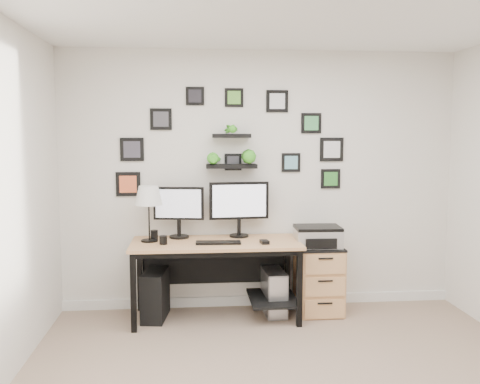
{
  "coord_description": "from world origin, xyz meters",
  "views": [
    {
      "loc": [
        -0.7,
        -3.36,
        1.77
      ],
      "look_at": [
        -0.22,
        1.83,
        1.2
      ],
      "focal_mm": 40.0,
      "sensor_mm": 36.0,
      "label": 1
    }
  ],
  "objects": [
    {
      "name": "monitor_left",
      "position": [
        -0.82,
        1.84,
        1.05
      ],
      "size": [
        0.49,
        0.22,
        0.5
      ],
      "color": "black",
      "rests_on": "desk"
    },
    {
      "name": "pc_tower_black",
      "position": [
        -1.06,
        1.68,
        0.23
      ],
      "size": [
        0.26,
        0.49,
        0.46
      ],
      "primitive_type": "cube",
      "rotation": [
        0.0,
        0.0,
        -0.13
      ],
      "color": "black",
      "rests_on": "ground"
    },
    {
      "name": "room",
      "position": [
        0.0,
        1.98,
        0.05
      ],
      "size": [
        4.0,
        4.0,
        4.0
      ],
      "color": "tan",
      "rests_on": "ground"
    },
    {
      "name": "printer",
      "position": [
        0.53,
        1.69,
        0.77
      ],
      "size": [
        0.45,
        0.37,
        0.2
      ],
      "color": "silver",
      "rests_on": "file_cabinet"
    },
    {
      "name": "mouse",
      "position": [
        -0.02,
        1.49,
        0.77
      ],
      "size": [
        0.08,
        0.12,
        0.03
      ],
      "primitive_type": "cube",
      "rotation": [
        0.0,
        0.0,
        0.13
      ],
      "color": "black",
      "rests_on": "desk"
    },
    {
      "name": "table_lamp",
      "position": [
        -1.1,
        1.7,
        1.18
      ],
      "size": [
        0.26,
        0.26,
        0.53
      ],
      "color": "black",
      "rests_on": "desk"
    },
    {
      "name": "pen_cup",
      "position": [
        -1.06,
        1.78,
        0.8
      ],
      "size": [
        0.07,
        0.07,
        0.09
      ],
      "primitive_type": "cylinder",
      "color": "black",
      "rests_on": "desk"
    },
    {
      "name": "file_cabinet",
      "position": [
        0.55,
        1.72,
        0.34
      ],
      "size": [
        0.43,
        0.53,
        0.67
      ],
      "color": "tan",
      "rests_on": "ground"
    },
    {
      "name": "mug",
      "position": [
        -0.96,
        1.54,
        0.79
      ],
      "size": [
        0.07,
        0.07,
        0.08
      ],
      "primitive_type": "cylinder",
      "color": "black",
      "rests_on": "desk"
    },
    {
      "name": "desk",
      "position": [
        -0.44,
        1.67,
        0.63
      ],
      "size": [
        1.6,
        0.7,
        0.75
      ],
      "color": "tan",
      "rests_on": "ground"
    },
    {
      "name": "pc_tower_grey",
      "position": [
        0.1,
        1.7,
        0.22
      ],
      "size": [
        0.21,
        0.45,
        0.43
      ],
      "color": "gray",
      "rests_on": "ground"
    },
    {
      "name": "wall_decor",
      "position": [
        -0.27,
        1.93,
        1.66
      ],
      "size": [
        2.3,
        0.18,
        1.08
      ],
      "color": "black",
      "rests_on": "ground"
    },
    {
      "name": "keyboard",
      "position": [
        -0.45,
        1.53,
        0.76
      ],
      "size": [
        0.42,
        0.15,
        0.02
      ],
      "primitive_type": "cube",
      "rotation": [
        0.0,
        0.0,
        -0.04
      ],
      "color": "black",
      "rests_on": "desk"
    },
    {
      "name": "monitor_right",
      "position": [
        -0.23,
        1.84,
        1.08
      ],
      "size": [
        0.59,
        0.2,
        0.55
      ],
      "color": "black",
      "rests_on": "desk"
    }
  ]
}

